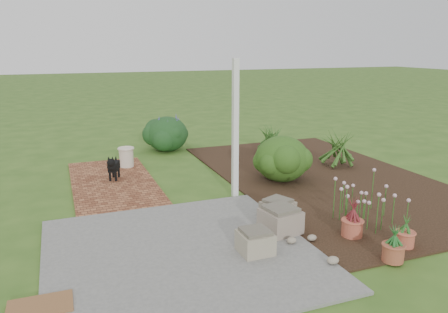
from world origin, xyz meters
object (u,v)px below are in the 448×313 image
object	(u,v)px
cream_ceramic_urn	(126,157)
stone_trough_near	(255,242)
evergreen_shrub	(282,157)
black_dog	(113,166)

from	to	relation	value
cream_ceramic_urn	stone_trough_near	bearing A→B (deg)	-79.29
stone_trough_near	cream_ceramic_urn	xyz separation A→B (m)	(-0.93, 4.91, 0.07)
stone_trough_near	cream_ceramic_urn	bearing A→B (deg)	100.71
evergreen_shrub	stone_trough_near	bearing A→B (deg)	-124.18
cream_ceramic_urn	evergreen_shrub	xyz separation A→B (m)	(2.82, -2.12, 0.24)
stone_trough_near	black_dog	world-z (taller)	black_dog
evergreen_shrub	cream_ceramic_urn	bearing A→B (deg)	143.05
evergreen_shrub	black_dog	bearing A→B (deg)	159.90
cream_ceramic_urn	black_dog	bearing A→B (deg)	-113.10
black_dog	evergreen_shrub	distance (m)	3.43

